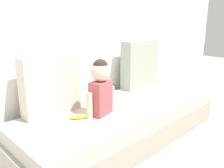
% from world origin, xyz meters
% --- Properties ---
extents(ground_plane, '(12.00, 12.00, 0.00)m').
position_xyz_m(ground_plane, '(0.00, 0.00, 0.00)').
color(ground_plane, '#B2ADA3').
extents(back_wall, '(5.49, 0.10, 2.54)m').
position_xyz_m(back_wall, '(0.00, 0.55, 1.27)').
color(back_wall, white).
rests_on(back_wall, ground).
extents(couch, '(2.29, 0.83, 0.39)m').
position_xyz_m(couch, '(0.00, 0.00, 0.19)').
color(couch, '#9C978F').
rests_on(couch, ground).
extents(throw_pillow_left, '(0.54, 0.16, 0.54)m').
position_xyz_m(throw_pillow_left, '(-0.63, 0.32, 0.65)').
color(throw_pillow_left, beige).
rests_on(throw_pillow_left, couch).
extents(throw_pillow_right, '(0.54, 0.16, 0.59)m').
position_xyz_m(throw_pillow_right, '(0.63, 0.32, 0.68)').
color(throw_pillow_right, '#99A393').
rests_on(throw_pillow_right, couch).
extents(toddler, '(0.32, 0.18, 0.51)m').
position_xyz_m(toddler, '(-0.33, -0.02, 0.66)').
color(toddler, '#B24C51').
rests_on(toddler, couch).
extents(banana, '(0.17, 0.13, 0.04)m').
position_xyz_m(banana, '(-0.54, 0.03, 0.41)').
color(banana, yellow).
rests_on(banana, couch).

